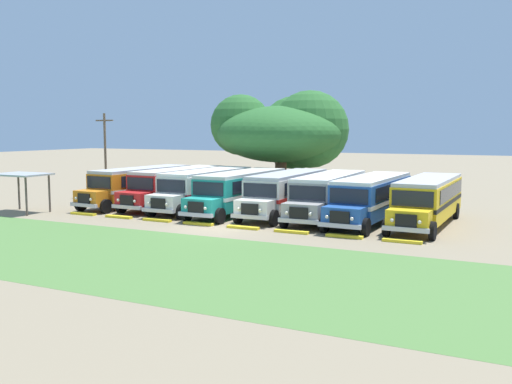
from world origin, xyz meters
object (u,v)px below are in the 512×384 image
Objects in this scene: parked_bus_slot_7 at (428,199)px; waiting_shelter at (22,177)px; parked_bus_slot_1 at (177,185)px; parked_bus_slot_4 at (287,191)px; parked_bus_slot_2 at (206,187)px; parked_bus_slot_3 at (241,190)px; parked_bus_slot_5 at (329,194)px; parked_bus_slot_6 at (371,197)px; broad_shade_tree at (286,132)px; parked_bus_slot_0 at (140,184)px; utility_pole at (105,153)px.

parked_bus_slot_7 is 27.07m from waiting_shelter.
parked_bus_slot_1 is 9.06m from parked_bus_slot_4.
parked_bus_slot_3 is (3.10, -0.45, 0.00)m from parked_bus_slot_2.
waiting_shelter is (-16.77, -7.38, 0.87)m from parked_bus_slot_4.
parked_bus_slot_6 is (2.92, -0.44, 0.00)m from parked_bus_slot_5.
parked_bus_slot_1 is 1.00× the size of parked_bus_slot_3.
parked_bus_slot_3 is at bearing -82.63° from broad_shade_tree.
parked_bus_slot_4 is at bearing 102.59° from parked_bus_slot_3.
parked_bus_slot_0 is at bearing -123.92° from broad_shade_tree.
parked_bus_slot_2 is at bearing -88.54° from parked_bus_slot_4.
parked_bus_slot_7 is (9.32, -0.21, 0.00)m from parked_bus_slot_4.
utility_pole reaches higher than parked_bus_slot_4.
parked_bus_slot_0 is 8.51m from waiting_shelter.
parked_bus_slot_1 is at bearing -89.80° from parked_bus_slot_7.
parked_bus_slot_6 is at bearing 92.55° from parked_bus_slot_0.
broad_shade_tree is at bearing 56.19° from waiting_shelter.
parked_bus_slot_4 is 17.79m from utility_pole.
parked_bus_slot_3 and parked_bus_slot_4 have the same top height.
broad_shade_tree is at bearing 149.54° from parked_bus_slot_0.
parked_bus_slot_6 is 1.53× the size of utility_pole.
waiting_shelter is (-10.49, -7.14, 0.87)m from parked_bus_slot_2.
parked_bus_slot_2 is at bearing 82.48° from parked_bus_slot_1.
parked_bus_slot_3 is 1.00× the size of parked_bus_slot_6.
parked_bus_slot_1 and parked_bus_slot_7 have the same top height.
parked_bus_slot_7 is at bearing 92.59° from parked_bus_slot_3.
parked_bus_slot_1 is 15.07m from parked_bus_slot_6.
waiting_shelter is at bearing -85.36° from utility_pole.
utility_pole is (-17.53, 2.03, 2.22)m from parked_bus_slot_4.
broad_shade_tree is 21.98m from waiting_shelter.
parked_bus_slot_2 is at bearing -97.78° from parked_bus_slot_3.
parked_bus_slot_5 reaches higher than waiting_shelter.
parked_bus_slot_7 is at bearing 99.17° from parked_bus_slot_6.
parked_bus_slot_5 and parked_bus_slot_7 have the same top height.
parked_bus_slot_5 is at bearing 95.04° from parked_bus_slot_3.
parked_bus_slot_0 and parked_bus_slot_1 have the same top height.
parked_bus_slot_1 is at bearing -112.69° from broad_shade_tree.
parked_bus_slot_0 is 1.00× the size of parked_bus_slot_6.
parked_bus_slot_4 is 3.07m from parked_bus_slot_5.
parked_bus_slot_7 is at bearing -4.77° from utility_pole.
waiting_shelter is at bearing -71.84° from parked_bus_slot_5.
parked_bus_slot_4 is 0.88× the size of broad_shade_tree.
utility_pole is at bearing -146.03° from broad_shade_tree.
parked_bus_slot_0 is 3.07m from parked_bus_slot_1.
parked_bus_slot_6 is at bearing 88.64° from parked_bus_slot_2.
parked_bus_slot_4 is 1.53× the size of utility_pole.
parked_bus_slot_1 is 8.95m from utility_pole.
parked_bus_slot_6 reaches higher than waiting_shelter.
parked_bus_slot_5 is (3.06, -0.18, 0.00)m from parked_bus_slot_4.
parked_bus_slot_3 and parked_bus_slot_5 have the same top height.
parked_bus_slot_1 is 2.81m from parked_bus_slot_2.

